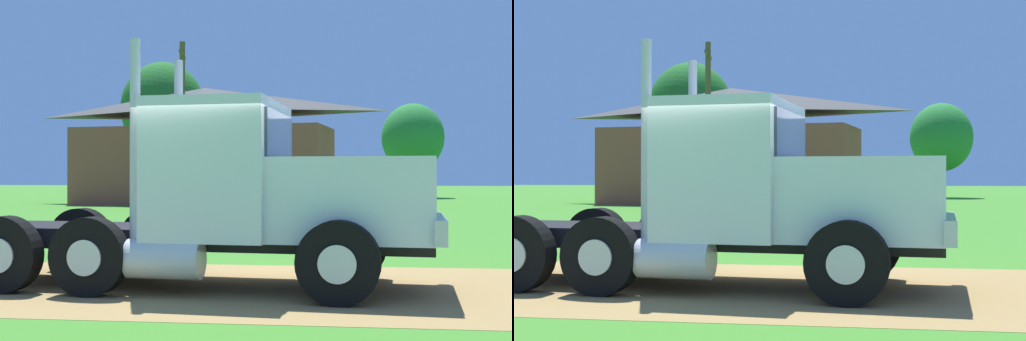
# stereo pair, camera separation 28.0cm
# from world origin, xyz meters

# --- Properties ---
(ground_plane) EXTENTS (200.00, 200.00, 0.00)m
(ground_plane) POSITION_xyz_m (0.00, 0.00, 0.00)
(ground_plane) COLOR #3E8227
(dirt_track) EXTENTS (120.00, 5.01, 0.01)m
(dirt_track) POSITION_xyz_m (0.00, 0.00, 0.00)
(dirt_track) COLOR #A07E48
(dirt_track) RESTS_ON ground_plane
(truck_foreground_white) EXTENTS (6.98, 3.13, 3.42)m
(truck_foreground_white) POSITION_xyz_m (0.23, 0.00, 1.26)
(truck_foreground_white) COLOR black
(truck_foreground_white) RESTS_ON ground_plane
(shed_building) EXTENTS (14.86, 7.73, 6.38)m
(shed_building) POSITION_xyz_m (-5.93, 28.49, 3.08)
(shed_building) COLOR brown
(shed_building) RESTS_ON ground_plane
(utility_pole_far) EXTENTS (0.45, 2.20, 7.85)m
(utility_pole_far) POSITION_xyz_m (-5.85, 22.74, 4.17)
(utility_pole_far) COLOR brown
(utility_pole_far) RESTS_ON ground_plane
(tree_left) EXTENTS (5.60, 5.60, 9.15)m
(tree_left) POSITION_xyz_m (-10.32, 36.60, 6.05)
(tree_left) COLOR #513823
(tree_left) RESTS_ON ground_plane
(tree_mid) EXTENTS (4.42, 4.42, 6.73)m
(tree_mid) POSITION_xyz_m (6.58, 42.06, 4.28)
(tree_mid) COLOR #513823
(tree_mid) RESTS_ON ground_plane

